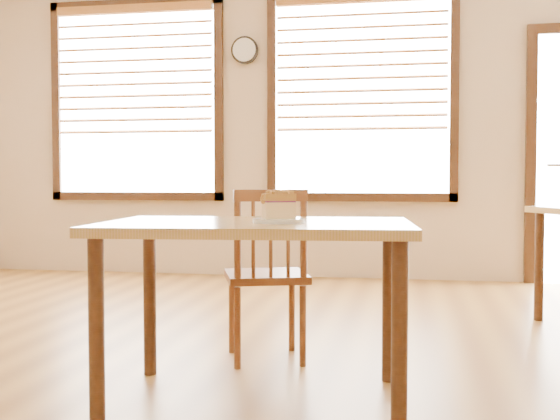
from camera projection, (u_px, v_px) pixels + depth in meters
name	position (u px, v px, depth m)	size (l,w,h in m)	color
ground	(210.00, 419.00, 2.70)	(8.00, 8.00, 0.00)	olive
window_left	(136.00, 89.00, 6.87)	(1.76, 0.10, 1.96)	white
window_right	(361.00, 83.00, 6.47)	(1.76, 0.10, 1.96)	white
wall_clock	(245.00, 50.00, 6.64)	(0.26, 0.05, 0.26)	black
cafe_table_main	(257.00, 244.00, 2.90)	(1.33, 0.94, 0.75)	#AA7A42
cafe_chair_main	(267.00, 274.00, 3.55)	(0.51, 0.51, 0.89)	#5A2D18
plate	(279.00, 221.00, 2.83)	(0.21, 0.21, 0.02)	white
cake_slice	(278.00, 204.00, 2.82)	(0.15, 0.13, 0.12)	#F8CF8C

